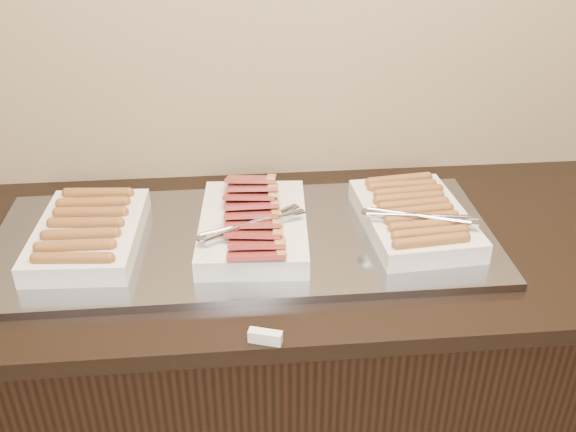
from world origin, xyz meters
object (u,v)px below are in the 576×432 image
object	(u,v)px
dish_right	(414,217)
dish_center	(253,224)
warming_tray	(245,239)
dish_left	(88,233)
counter	(253,378)

from	to	relation	value
dish_right	dish_center	bearing A→B (deg)	176.06
warming_tray	dish_left	size ratio (longest dim) A/B	3.31
counter	dish_left	bearing A→B (deg)	180.00
dish_left	warming_tray	bearing A→B (deg)	2.62
warming_tray	dish_right	distance (m)	0.42
dish_center	counter	bearing A→B (deg)	169.00
dish_right	counter	bearing A→B (deg)	175.56
warming_tray	dish_left	xyz separation A→B (m)	(-0.36, 0.00, 0.04)
warming_tray	dish_right	world-z (taller)	dish_right
dish_left	dish_right	bearing A→B (deg)	2.34
counter	dish_center	size ratio (longest dim) A/B	5.13
counter	warming_tray	distance (m)	0.46
warming_tray	dish_left	bearing A→B (deg)	180.00
dish_left	dish_right	size ratio (longest dim) A/B	0.97
dish_left	dish_center	xyz separation A→B (m)	(0.39, -0.00, 0.00)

